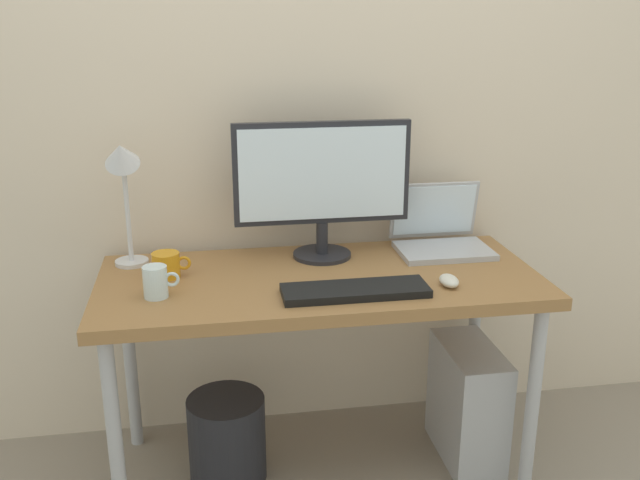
# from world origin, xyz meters

# --- Properties ---
(ground_plane) EXTENTS (6.00, 6.00, 0.00)m
(ground_plane) POSITION_xyz_m (0.00, 0.00, 0.00)
(ground_plane) COLOR gray
(back_wall) EXTENTS (4.40, 0.04, 2.60)m
(back_wall) POSITION_xyz_m (0.00, 0.37, 1.30)
(back_wall) COLOR beige
(back_wall) RESTS_ON ground_plane
(desk) EXTENTS (1.41, 0.63, 0.71)m
(desk) POSITION_xyz_m (0.00, 0.00, 0.65)
(desk) COLOR olive
(desk) RESTS_ON ground_plane
(monitor) EXTENTS (0.59, 0.20, 0.47)m
(monitor) POSITION_xyz_m (0.04, 0.18, 0.98)
(monitor) COLOR #232328
(monitor) RESTS_ON desk
(laptop) EXTENTS (0.32, 0.26, 0.23)m
(laptop) POSITION_xyz_m (0.46, 0.20, 0.77)
(laptop) COLOR #B2B2B7
(laptop) RESTS_ON desk
(desk_lamp) EXTENTS (0.11, 0.16, 0.44)m
(desk_lamp) POSITION_xyz_m (-0.60, 0.18, 1.03)
(desk_lamp) COLOR silver
(desk_lamp) RESTS_ON desk
(keyboard) EXTENTS (0.44, 0.14, 0.02)m
(keyboard) POSITION_xyz_m (0.08, -0.17, 0.73)
(keyboard) COLOR black
(keyboard) RESTS_ON desk
(mouse) EXTENTS (0.06, 0.09, 0.03)m
(mouse) POSITION_xyz_m (0.38, -0.15, 0.73)
(mouse) COLOR silver
(mouse) RESTS_ON desk
(coffee_mug) EXTENTS (0.12, 0.09, 0.08)m
(coffee_mug) POSITION_xyz_m (-0.48, 0.07, 0.76)
(coffee_mug) COLOR orange
(coffee_mug) RESTS_ON desk
(glass_cup) EXTENTS (0.11, 0.07, 0.10)m
(glass_cup) POSITION_xyz_m (-0.51, -0.10, 0.76)
(glass_cup) COLOR silver
(glass_cup) RESTS_ON desk
(computer_tower) EXTENTS (0.18, 0.36, 0.42)m
(computer_tower) POSITION_xyz_m (0.52, -0.02, 0.21)
(computer_tower) COLOR #B2B2B7
(computer_tower) RESTS_ON ground_plane
(wastebasket) EXTENTS (0.26, 0.26, 0.30)m
(wastebasket) POSITION_xyz_m (-0.32, -0.01, 0.15)
(wastebasket) COLOR #232328
(wastebasket) RESTS_ON ground_plane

